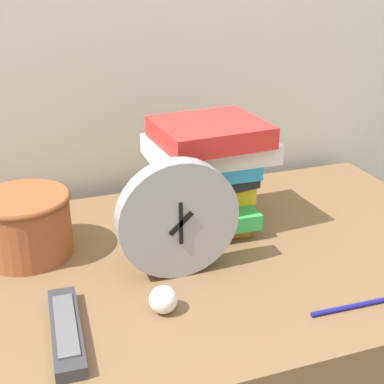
{
  "coord_description": "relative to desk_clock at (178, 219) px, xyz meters",
  "views": [
    {
      "loc": [
        -0.24,
        -0.48,
        1.27
      ],
      "look_at": [
        0.04,
        0.35,
        0.87
      ],
      "focal_mm": 50.0,
      "sensor_mm": 36.0,
      "label": 1
    }
  ],
  "objects": [
    {
      "name": "desk_clock",
      "position": [
        0.0,
        0.0,
        0.0
      ],
      "size": [
        0.21,
        0.04,
        0.21
      ],
      "color": "#99999E",
      "rests_on": "desk"
    },
    {
      "name": "book_stack",
      "position": [
        0.11,
        0.16,
        0.01
      ],
      "size": [
        0.24,
        0.2,
        0.22
      ],
      "color": "orange",
      "rests_on": "desk"
    },
    {
      "name": "tv_remote",
      "position": [
        -0.21,
        -0.11,
        -0.09
      ],
      "size": [
        0.05,
        0.2,
        0.02
      ],
      "color": "#333338",
      "rests_on": "desk"
    },
    {
      "name": "pen",
      "position": [
        0.22,
        -0.19,
        -0.1
      ],
      "size": [
        0.13,
        0.01,
        0.01
      ],
      "color": "navy",
      "rests_on": "desk"
    },
    {
      "name": "crumpled_paper_ball",
      "position": [
        -0.06,
        -0.1,
        -0.08
      ],
      "size": [
        0.04,
        0.04,
        0.04
      ],
      "color": "white",
      "rests_on": "desk"
    },
    {
      "name": "basket",
      "position": [
        -0.24,
        0.15,
        -0.04
      ],
      "size": [
        0.17,
        0.17,
        0.12
      ],
      "color": "#994C28",
      "rests_on": "desk"
    }
  ]
}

